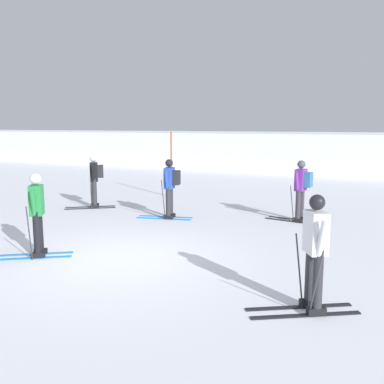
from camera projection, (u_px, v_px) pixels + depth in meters
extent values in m
plane|color=white|center=(118.00, 259.00, 8.56)|extent=(120.00, 120.00, 0.00)
cube|color=white|center=(314.00, 151.00, 26.69)|extent=(80.00, 8.76, 2.19)
cube|color=#237AC6|center=(31.00, 258.00, 8.58)|extent=(1.35, 1.00, 0.02)
cube|color=#237AC6|center=(33.00, 254.00, 8.85)|extent=(1.35, 1.00, 0.02)
cube|color=black|center=(38.00, 255.00, 8.60)|extent=(0.28, 0.25, 0.10)
cube|color=black|center=(41.00, 251.00, 8.87)|extent=(0.28, 0.25, 0.10)
cylinder|color=black|center=(37.00, 232.00, 8.52)|extent=(0.14, 0.14, 0.85)
cylinder|color=black|center=(39.00, 229.00, 8.80)|extent=(0.14, 0.14, 0.85)
cube|color=#23843D|center=(36.00, 200.00, 8.56)|extent=(0.42, 0.45, 0.60)
cylinder|color=#23843D|center=(33.00, 203.00, 8.32)|extent=(0.22, 0.26, 0.55)
cylinder|color=#23843D|center=(38.00, 199.00, 8.81)|extent=(0.22, 0.26, 0.55)
sphere|color=silver|center=(35.00, 179.00, 8.50)|extent=(0.22, 0.22, 0.22)
cylinder|color=#38383D|center=(29.00, 234.00, 8.30)|extent=(0.19, 0.26, 1.14)
cylinder|color=#38383D|center=(36.00, 226.00, 8.98)|extent=(0.19, 0.26, 1.14)
cube|color=black|center=(292.00, 221.00, 11.88)|extent=(1.60, 0.30, 0.02)
cube|color=black|center=(296.00, 220.00, 12.11)|extent=(1.60, 0.30, 0.02)
cube|color=black|center=(297.00, 220.00, 11.78)|extent=(0.27, 0.15, 0.10)
cube|color=black|center=(301.00, 218.00, 12.02)|extent=(0.27, 0.15, 0.10)
cylinder|color=#38333D|center=(298.00, 203.00, 11.71)|extent=(0.14, 0.14, 0.85)
cylinder|color=#38333D|center=(302.00, 202.00, 11.94)|extent=(0.14, 0.14, 0.85)
cube|color=purple|center=(301.00, 180.00, 11.73)|extent=(0.29, 0.41, 0.60)
cylinder|color=purple|center=(297.00, 181.00, 11.54)|extent=(0.12, 0.27, 0.55)
cylinder|color=purple|center=(303.00, 179.00, 11.95)|extent=(0.12, 0.27, 0.55)
sphere|color=#4C4C56|center=(301.00, 164.00, 11.66)|extent=(0.22, 0.22, 0.22)
cylinder|color=#38383D|center=(292.00, 204.00, 11.61)|extent=(0.07, 0.34, 1.06)
cylinder|color=#38383D|center=(300.00, 201.00, 12.16)|extent=(0.07, 0.34, 1.06)
cube|color=teal|center=(308.00, 180.00, 11.61)|extent=(0.21, 0.30, 0.40)
cube|color=black|center=(90.00, 208.00, 13.75)|extent=(1.33, 1.04, 0.02)
cube|color=black|center=(91.00, 207.00, 14.02)|extent=(1.33, 1.04, 0.02)
cube|color=black|center=(95.00, 206.00, 13.77)|extent=(0.28, 0.25, 0.10)
cube|color=black|center=(95.00, 205.00, 14.04)|extent=(0.28, 0.25, 0.10)
cylinder|color=#2D2D33|center=(94.00, 192.00, 13.69)|extent=(0.14, 0.14, 0.85)
cylinder|color=#2D2D33|center=(95.00, 191.00, 13.96)|extent=(0.14, 0.14, 0.85)
cube|color=black|center=(94.00, 172.00, 13.73)|extent=(0.42, 0.45, 0.60)
cylinder|color=black|center=(93.00, 173.00, 13.49)|extent=(0.23, 0.26, 0.55)
cylinder|color=black|center=(93.00, 172.00, 13.97)|extent=(0.23, 0.26, 0.55)
sphere|color=silver|center=(93.00, 159.00, 13.67)|extent=(0.22, 0.22, 0.22)
cylinder|color=#38383D|center=(91.00, 194.00, 13.49)|extent=(0.22, 0.28, 1.03)
cylinder|color=#38383D|center=(92.00, 191.00, 14.14)|extent=(0.22, 0.28, 1.03)
cube|color=#232328|center=(100.00, 171.00, 13.77)|extent=(0.31, 0.33, 0.40)
cube|color=black|center=(306.00, 315.00, 6.01)|extent=(1.39, 0.94, 0.02)
cube|color=black|center=(299.00, 307.00, 6.28)|extent=(1.39, 0.94, 0.02)
cube|color=black|center=(316.00, 311.00, 6.01)|extent=(0.28, 0.24, 0.10)
cube|color=black|center=(309.00, 303.00, 6.29)|extent=(0.28, 0.24, 0.10)
cylinder|color=#2D2D33|center=(318.00, 279.00, 5.94)|extent=(0.14, 0.14, 0.85)
cylinder|color=#2D2D33|center=(310.00, 272.00, 6.22)|extent=(0.14, 0.14, 0.85)
cube|color=white|center=(316.00, 232.00, 5.98)|extent=(0.41, 0.45, 0.60)
cylinder|color=white|center=(322.00, 238.00, 5.74)|extent=(0.21, 0.26, 0.55)
cylinder|color=white|center=(308.00, 229.00, 6.23)|extent=(0.21, 0.26, 0.55)
sphere|color=black|center=(317.00, 202.00, 5.92)|extent=(0.22, 0.22, 0.22)
cylinder|color=#38383D|center=(316.00, 285.00, 5.77)|extent=(0.23, 0.34, 1.04)
cylinder|color=#38383D|center=(299.00, 270.00, 6.37)|extent=(0.23, 0.34, 1.04)
cube|color=#237AC6|center=(163.00, 219.00, 12.20)|extent=(1.57, 0.49, 0.02)
cube|color=#237AC6|center=(166.00, 217.00, 12.47)|extent=(1.57, 0.49, 0.02)
cube|color=black|center=(168.00, 217.00, 12.16)|extent=(0.28, 0.18, 0.10)
cube|color=black|center=(171.00, 215.00, 12.44)|extent=(0.28, 0.18, 0.10)
cylinder|color=#2D2D33|center=(168.00, 201.00, 12.09)|extent=(0.14, 0.14, 0.85)
cylinder|color=#2D2D33|center=(171.00, 199.00, 12.36)|extent=(0.14, 0.14, 0.85)
cube|color=#284CB7|center=(169.00, 178.00, 12.13)|extent=(0.33, 0.43, 0.60)
cylinder|color=#284CB7|center=(166.00, 180.00, 11.89)|extent=(0.15, 0.27, 0.55)
cylinder|color=#284CB7|center=(171.00, 178.00, 12.38)|extent=(0.15, 0.27, 0.55)
sphere|color=black|center=(169.00, 163.00, 12.06)|extent=(0.22, 0.22, 0.22)
cylinder|color=#38383D|center=(163.00, 200.00, 11.95)|extent=(0.13, 0.40, 1.19)
cylinder|color=#38383D|center=(169.00, 196.00, 12.53)|extent=(0.13, 0.40, 1.19)
cube|color=#232328|center=(176.00, 178.00, 12.09)|extent=(0.25, 0.32, 0.40)
cylinder|color=#C65614|center=(171.00, 165.00, 15.76)|extent=(0.06, 0.06, 2.43)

